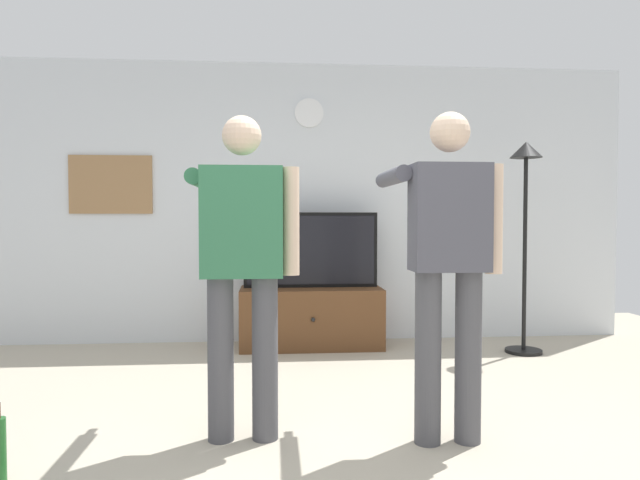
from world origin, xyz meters
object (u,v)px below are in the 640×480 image
at_px(wall_clock, 309,113).
at_px(framed_picture, 111,185).
at_px(person_standing_nearer_lamp, 242,256).
at_px(television, 311,250).
at_px(floor_lamp, 525,202).
at_px(person_standing_nearer_couch, 448,256).
at_px(tv_stand, 311,317).

xyz_separation_m(wall_clock, framed_picture, (-1.88, 0.00, -0.70)).
distance_m(framed_picture, person_standing_nearer_lamp, 2.88).
bearing_deg(television, floor_lamp, -13.01).
distance_m(floor_lamp, person_standing_nearer_couch, 2.35).
bearing_deg(person_standing_nearer_couch, tv_stand, 103.94).
relative_size(television, person_standing_nearer_couch, 0.71).
distance_m(television, framed_picture, 2.00).
bearing_deg(tv_stand, television, 90.00).
bearing_deg(wall_clock, person_standing_nearer_lamp, -101.74).
relative_size(floor_lamp, person_standing_nearer_couch, 1.07).
bearing_deg(person_standing_nearer_lamp, television, 77.03).
bearing_deg(floor_lamp, person_standing_nearer_couch, -123.96).
bearing_deg(floor_lamp, person_standing_nearer_lamp, -142.99).
height_order(television, wall_clock, wall_clock).
xyz_separation_m(framed_picture, person_standing_nearer_lamp, (1.37, -2.48, -0.53)).
distance_m(television, person_standing_nearer_couch, 2.43).
bearing_deg(person_standing_nearer_couch, floor_lamp, 56.04).
distance_m(tv_stand, wall_clock, 1.97).
height_order(television, floor_lamp, floor_lamp).
xyz_separation_m(framed_picture, person_standing_nearer_couch, (2.46, -2.61, -0.53)).
height_order(tv_stand, wall_clock, wall_clock).
bearing_deg(person_standing_nearer_couch, television, 103.68).
bearing_deg(television, framed_picture, 172.48).
relative_size(tv_stand, television, 1.05).
xyz_separation_m(tv_stand, television, (0.00, 0.05, 0.63)).
height_order(framed_picture, person_standing_nearer_couch, framed_picture).
relative_size(floor_lamp, person_standing_nearer_lamp, 1.08).
bearing_deg(framed_picture, television, -7.52).
relative_size(framed_picture, floor_lamp, 0.41).
xyz_separation_m(television, framed_picture, (-1.88, 0.25, 0.62)).
distance_m(person_standing_nearer_lamp, person_standing_nearer_couch, 1.10).
xyz_separation_m(television, floor_lamp, (1.88, -0.43, 0.44)).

